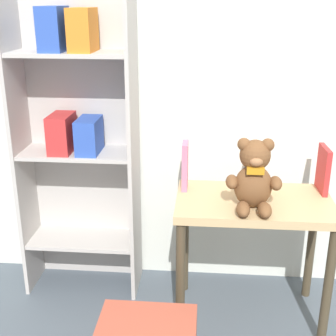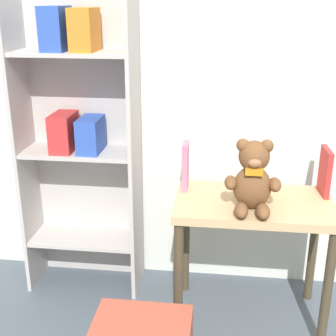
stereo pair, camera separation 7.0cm
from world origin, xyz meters
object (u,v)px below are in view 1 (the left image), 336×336
(teddy_bear, at_px, (254,177))
(book_standing_orange, at_px, (254,169))
(bookshelf_side, at_px, (78,132))
(book_standing_pink, at_px, (185,166))
(book_standing_red, at_px, (323,169))
(display_table, at_px, (253,219))

(teddy_bear, relative_size, book_standing_orange, 1.42)
(bookshelf_side, distance_m, book_standing_orange, 0.83)
(book_standing_pink, xyz_separation_m, book_standing_red, (0.61, 0.02, -0.01))
(bookshelf_side, distance_m, teddy_bear, 0.86)
(bookshelf_side, distance_m, display_table, 0.90)
(bookshelf_side, distance_m, book_standing_red, 1.13)
(display_table, distance_m, book_standing_red, 0.38)
(teddy_bear, xyz_separation_m, book_standing_red, (0.32, 0.21, -0.03))
(display_table, bearing_deg, book_standing_pink, 161.88)
(bookshelf_side, relative_size, book_standing_pink, 6.62)
(bookshelf_side, xyz_separation_m, book_standing_pink, (0.51, -0.11, -0.11))
(teddy_bear, distance_m, book_standing_red, 0.38)
(bookshelf_side, height_order, book_standing_orange, bookshelf_side)
(book_standing_pink, relative_size, book_standing_red, 1.06)
(bookshelf_side, xyz_separation_m, teddy_bear, (0.80, -0.30, -0.08))
(display_table, xyz_separation_m, book_standing_pink, (-0.31, 0.10, 0.20))
(book_standing_orange, xyz_separation_m, book_standing_red, (0.31, 0.02, -0.00))
(book_standing_red, bearing_deg, book_standing_pink, 179.97)
(display_table, relative_size, book_standing_orange, 3.23)
(book_standing_pink, distance_m, book_standing_red, 0.61)
(display_table, distance_m, book_standing_orange, 0.22)
(book_standing_pink, height_order, book_standing_red, book_standing_pink)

